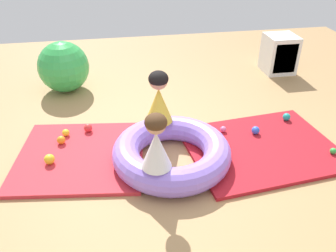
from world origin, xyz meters
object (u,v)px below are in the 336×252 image
(child_in_yellow, at_px, (159,97))
(child_in_white, at_px, (156,142))
(play_ball_yellow_second, at_px, (49,159))
(storage_cube, at_px, (280,54))
(play_ball_blue, at_px, (256,130))
(play_ball_red, at_px, (88,128))
(play_ball_teal, at_px, (287,117))
(inflatable_cushion, at_px, (172,152))
(exercise_ball_large, at_px, (64,67))
(play_ball_orange, at_px, (61,140))
(play_ball_green, at_px, (333,151))
(play_ball_pink, at_px, (223,129))
(play_ball_yellow, at_px, (66,133))

(child_in_yellow, height_order, child_in_white, child_in_yellow)
(play_ball_yellow_second, height_order, storage_cube, storage_cube)
(play_ball_blue, xyz_separation_m, play_ball_red, (-1.80, 0.36, 0.00))
(play_ball_yellow_second, xyz_separation_m, storage_cube, (3.19, 1.83, 0.19))
(storage_cube, bearing_deg, play_ball_teal, -111.41)
(inflatable_cushion, bearing_deg, exercise_ball_large, 120.83)
(play_ball_blue, relative_size, play_ball_yellow_second, 0.87)
(child_in_white, bearing_deg, exercise_ball_large, 103.67)
(play_ball_teal, relative_size, storage_cube, 0.16)
(play_ball_teal, xyz_separation_m, play_ball_orange, (-2.53, -0.04, -0.00))
(child_in_yellow, distance_m, play_ball_red, 0.91)
(play_ball_green, xyz_separation_m, play_ball_red, (-2.42, 0.85, 0.01))
(play_ball_pink, height_order, play_ball_red, play_ball_red)
(child_in_yellow, height_order, play_ball_blue, child_in_yellow)
(play_ball_yellow, relative_size, play_ball_teal, 0.88)
(inflatable_cushion, xyz_separation_m, play_ball_teal, (1.45, 0.52, -0.05))
(play_ball_green, bearing_deg, play_ball_teal, 102.81)
(play_ball_yellow, bearing_deg, play_ball_orange, -104.01)
(child_in_yellow, height_order, play_ball_yellow_second, child_in_yellow)
(exercise_ball_large, relative_size, storage_cube, 1.21)
(child_in_white, bearing_deg, storage_cube, 37.49)
(play_ball_green, xyz_separation_m, play_ball_teal, (-0.16, 0.70, 0.01))
(child_in_white, bearing_deg, play_ball_green, -3.47)
(inflatable_cushion, height_order, child_in_yellow, child_in_yellow)
(play_ball_pink, relative_size, play_ball_teal, 0.77)
(child_in_yellow, bearing_deg, play_ball_blue, 127.10)
(play_ball_blue, relative_size, play_ball_teal, 1.00)
(play_ball_red, xyz_separation_m, storage_cube, (2.83, 1.31, 0.19))
(play_ball_yellow, relative_size, play_ball_orange, 0.89)
(inflatable_cushion, height_order, play_ball_teal, inflatable_cushion)
(play_ball_pink, distance_m, play_ball_green, 1.12)
(child_in_yellow, bearing_deg, play_ball_pink, 132.60)
(child_in_yellow, xyz_separation_m, play_ball_orange, (-1.02, 0.08, -0.45))
(play_ball_pink, xyz_separation_m, storage_cube, (1.37, 1.57, 0.21))
(inflatable_cushion, distance_m, play_ball_yellow_second, 1.17)
(child_in_white, bearing_deg, play_ball_teal, 18.92)
(play_ball_teal, distance_m, play_ball_orange, 2.53)
(child_in_white, height_order, storage_cube, child_in_white)
(child_in_white, distance_m, exercise_ball_large, 2.42)
(play_ball_orange, distance_m, storage_cube, 3.45)
(play_ball_orange, bearing_deg, play_ball_yellow, 75.99)
(child_in_white, distance_m, play_ball_green, 1.87)
(play_ball_green, bearing_deg, play_ball_red, 160.64)
(child_in_yellow, relative_size, play_ball_blue, 6.25)
(play_ball_blue, height_order, play_ball_yellow_second, play_ball_yellow_second)
(play_ball_pink, xyz_separation_m, play_ball_green, (0.96, -0.58, -0.00))
(child_in_white, distance_m, play_ball_orange, 1.29)
(play_ball_orange, relative_size, play_ball_yellow_second, 0.87)
(child_in_yellow, height_order, play_ball_red, child_in_yellow)
(child_in_yellow, distance_m, storage_cube, 2.63)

